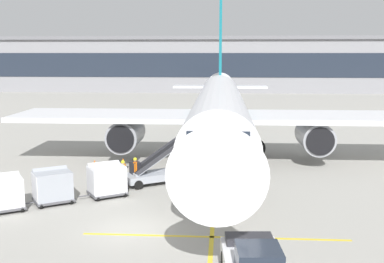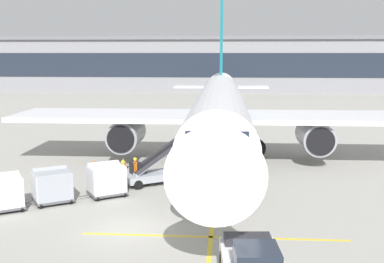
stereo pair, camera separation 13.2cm
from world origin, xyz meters
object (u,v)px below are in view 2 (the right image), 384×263
Objects in this scene: safety_cone_wingtip at (123,163)px; ground_crew_wingwalker at (123,172)px; ground_crew_marshaller at (109,177)px; baggage_cart_third at (2,192)px; parked_airplane at (220,111)px; belt_loader at (155,169)px; safety_cone_engine_keepout at (95,165)px; baggage_cart_second at (52,185)px; ground_crew_by_carts at (135,169)px; baggage_cart_lead at (106,179)px; ground_crew_by_loader at (90,176)px.

ground_crew_wingwalker is at bearing -77.92° from safety_cone_wingtip.
ground_crew_marshaller is 1.38m from ground_crew_wingwalker.
baggage_cart_third is 7.05m from ground_crew_wingwalker.
ground_crew_wingwalker is at bearing -125.28° from parked_airplane.
belt_loader is 2.12m from ground_crew_wingwalker.
safety_cone_engine_keepout is 2.06m from safety_cone_wingtip.
baggage_cart_second is 1.56× the size of ground_crew_by_carts.
belt_loader is 2.85× the size of ground_crew_wingwalker.
parked_airplane is 14.61m from baggage_cart_second.
baggage_cart_lead is 1.56× the size of ground_crew_marshaller.
baggage_cart_second is (-2.64, -1.49, 0.00)m from baggage_cart_lead.
parked_airplane reaches higher than baggage_cart_third.
belt_loader is 2.85× the size of ground_crew_by_loader.
safety_cone_engine_keepout is (2.47, 8.70, -0.62)m from baggage_cart_third.
baggage_cart_second reaches higher than ground_crew_marshaller.
ground_crew_wingwalker reaches higher than safety_cone_wingtip.
safety_cone_engine_keepout is at bearing 125.07° from ground_crew_wingwalker.
safety_cone_wingtip is at bearing 111.36° from ground_crew_by_carts.
ground_crew_wingwalker is at bearing 69.17° from baggage_cart_lead.
ground_crew_by_carts is 1.00× the size of ground_crew_marshaller.
baggage_cart_lead is 3.80× the size of safety_cone_wingtip.
baggage_cart_second is (-8.97, -11.19, -2.83)m from parked_airplane.
ground_crew_marshaller is at bearing -85.00° from safety_cone_wingtip.
ground_crew_by_loader is at bearing 155.40° from baggage_cart_lead.
ground_crew_marshaller is (4.82, 3.30, -0.00)m from baggage_cart_third.
parked_airplane reaches higher than baggage_cart_second.
safety_cone_engine_keepout is (-2.89, 4.12, -0.61)m from ground_crew_wingwalker.
baggage_cart_third is (-7.11, -5.78, 0.07)m from belt_loader.
ground_crew_by_loader is 1.00× the size of ground_crew_marshaller.
ground_crew_by_carts is (3.85, 3.90, -0.00)m from baggage_cart_second.
ground_crew_by_loader is at bearing -95.45° from safety_cone_wingtip.
baggage_cart_second reaches higher than ground_crew_wingwalker.
baggage_cart_second reaches higher than safety_cone_engine_keepout.
ground_crew_wingwalker is (0.54, 1.28, 0.00)m from ground_crew_marshaller.
baggage_cart_lead is 5.59m from baggage_cart_third.
belt_loader is 1.83× the size of baggage_cart_second.
belt_loader is 1.22m from ground_crew_by_carts.
parked_airplane reaches higher than safety_cone_wingtip.
ground_crew_by_carts is at bearing 45.33° from baggage_cart_second.
parked_airplane is 9.34m from ground_crew_by_carts.
ground_crew_marshaller is at bearing -66.44° from safety_cone_engine_keepout.
baggage_cart_third is at bearing -145.59° from ground_crew_marshaller.
baggage_cart_lead is 3.03m from baggage_cart_second.
ground_crew_by_loader is 1.17m from ground_crew_marshaller.
ground_crew_wingwalker is 2.43× the size of safety_cone_wingtip.
ground_crew_marshaller reaches higher than safety_cone_engine_keepout.
parked_airplane is at bearing 48.81° from baggage_cart_third.
ground_crew_by_loader reaches higher than safety_cone_engine_keepout.
ground_crew_marshaller is at bearing 34.05° from baggage_cart_second.
baggage_cart_second is 3.28m from ground_crew_marshaller.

